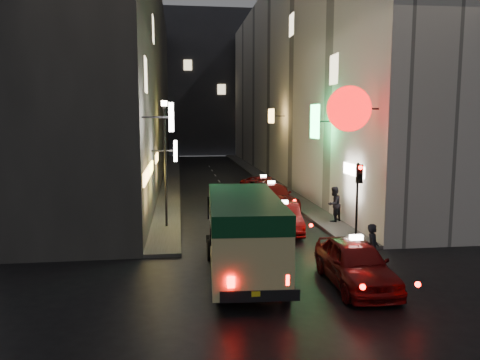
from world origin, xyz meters
name	(u,v)px	position (x,y,z in m)	size (l,w,h in m)	color
ground	(329,347)	(0.00, 0.00, 0.00)	(120.00, 120.00, 0.00)	black
building_left	(128,81)	(-8.00, 33.99, 9.00)	(7.38, 52.00, 18.00)	#393734
building_right	(299,82)	(8.00, 33.99, 9.00)	(8.28, 52.00, 18.00)	beige
building_far	(200,85)	(0.00, 66.00, 11.00)	(30.00, 10.00, 22.00)	#302F34
sidewalk_left	(172,177)	(-4.25, 34.00, 0.07)	(1.50, 52.00, 0.15)	#4D4A47
sidewalk_right	(260,176)	(4.25, 34.00, 0.07)	(1.50, 52.00, 0.15)	#4D4A47
minibus	(244,227)	(-1.35, 5.33, 1.80)	(2.67, 6.73, 2.85)	#CDC880
taxi_near	(356,259)	(2.19, 4.00, 0.90)	(2.42, 5.70, 1.97)	maroon
taxi_second	(283,216)	(1.48, 11.62, 0.81)	(2.51, 5.27, 1.80)	maroon
taxi_third	(271,194)	(2.07, 17.59, 0.92)	(3.13, 6.03, 2.00)	maroon
taxi_far	(263,185)	(2.45, 22.39, 0.80)	(2.88, 5.31, 1.77)	maroon
pedestrian_crossing	(373,245)	(3.30, 5.22, 1.01)	(0.66, 0.43, 2.01)	black
pedestrian_sidewalk	(334,202)	(4.49, 12.96, 1.20)	(0.79, 0.49, 2.09)	black
traffic_light	(359,186)	(4.00, 8.47, 2.69)	(0.26, 0.43, 3.50)	black
lamp_post	(165,155)	(-4.20, 13.00, 3.72)	(0.28, 0.28, 6.22)	black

